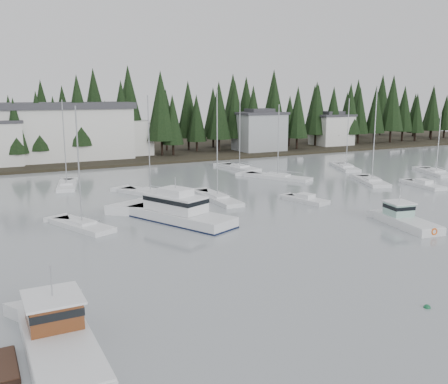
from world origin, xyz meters
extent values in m
plane|color=#8E9599|center=(0.00, 0.00, 0.00)|extent=(260.00, 260.00, 0.00)
cube|color=black|center=(0.00, 97.00, 0.00)|extent=(240.00, 54.00, 1.00)
cube|color=#999EA0|center=(36.00, 78.00, 4.50)|extent=(10.00, 8.00, 8.00)
cube|color=#38383D|center=(36.00, 78.00, 8.75)|extent=(10.60, 8.48, 0.50)
cube|color=#38383D|center=(36.00, 78.00, 9.35)|extent=(5.50, 4.40, 0.80)
cube|color=silver|center=(58.00, 80.00, 4.00)|extent=(9.00, 7.00, 7.00)
cube|color=#38383D|center=(58.00, 80.00, 7.75)|extent=(9.54, 7.42, 0.50)
cube|color=#38383D|center=(58.00, 80.00, 8.35)|extent=(4.95, 3.85, 0.80)
cube|color=silver|center=(-5.00, 82.00, 5.50)|extent=(24.00, 10.00, 10.00)
cube|color=#38383D|center=(-5.00, 82.00, 10.80)|extent=(25.00, 11.00, 1.20)
cube|color=silver|center=(7.00, 84.00, 4.00)|extent=(10.00, 8.00, 7.00)
cube|color=silver|center=(-18.53, 6.76, 0.11)|extent=(3.31, 9.90, 1.43)
cube|color=silver|center=(-18.53, 6.76, 0.88)|extent=(3.24, 9.70, 0.13)
cube|color=#4A1A0E|center=(-18.54, 8.74, 1.65)|extent=(2.71, 2.97, 1.54)
cube|color=white|center=(-18.54, 8.74, 2.47)|extent=(3.04, 3.37, 0.13)
cube|color=black|center=(-18.54, 8.74, 1.96)|extent=(2.77, 3.02, 0.44)
cylinder|color=#A5A8AD|center=(-18.54, 8.74, 3.41)|extent=(0.08, 0.08, 1.76)
cube|color=black|center=(-21.28, 6.76, -0.05)|extent=(1.32, 3.52, 0.60)
cube|color=silver|center=(-2.84, 29.24, 0.17)|extent=(8.65, 12.99, 1.82)
cube|color=black|center=(-2.84, 29.24, 0.03)|extent=(8.71, 13.06, 0.25)
cube|color=white|center=(-3.10, 29.81, 1.93)|extent=(5.56, 7.23, 1.65)
cube|color=black|center=(-3.10, 29.81, 2.33)|extent=(5.65, 7.32, 0.45)
cube|color=white|center=(-3.10, 29.81, 3.13)|extent=(3.45, 3.92, 0.74)
cylinder|color=#A5A8AD|center=(-3.10, 29.81, 4.03)|extent=(0.10, 0.10, 1.25)
cube|color=silver|center=(16.84, 16.95, 0.10)|extent=(4.03, 8.14, 1.27)
cube|color=silver|center=(16.84, 16.95, 0.78)|extent=(3.95, 7.98, 0.12)
cube|color=#92BFB1|center=(17.11, 18.49, 1.46)|extent=(2.60, 2.69, 1.36)
cube|color=white|center=(17.11, 18.49, 2.19)|extent=(2.93, 3.04, 0.12)
cube|color=black|center=(17.11, 18.49, 1.73)|extent=(2.66, 2.73, 0.39)
cylinder|color=#A5A8AD|center=(17.11, 18.49, 3.02)|extent=(0.08, 0.08, 1.56)
torus|color=#F2590C|center=(16.17, 13.11, 0.54)|extent=(0.69, 0.25, 0.68)
cube|color=silver|center=(-12.52, 31.42, -0.03)|extent=(5.40, 8.40, 1.05)
cube|color=white|center=(-12.52, 31.42, 0.62)|extent=(2.68, 3.20, 0.30)
cylinder|color=#A5A8AD|center=(-12.52, 31.42, 6.27)|extent=(0.14, 0.14, 11.54)
cube|color=silver|center=(31.23, 37.33, -0.03)|extent=(5.95, 9.00, 1.05)
cube|color=white|center=(31.23, 37.33, 0.62)|extent=(2.95, 3.46, 0.30)
cylinder|color=#A5A8AD|center=(31.23, 37.33, 7.37)|extent=(0.14, 0.14, 13.74)
cube|color=silver|center=(20.85, 47.06, -0.03)|extent=(7.62, 10.96, 1.05)
cube|color=white|center=(20.85, 47.06, 0.62)|extent=(3.48, 4.20, 0.30)
cylinder|color=#A5A8AD|center=(20.85, 47.06, 5.99)|extent=(0.14, 0.14, 10.98)
cube|color=silver|center=(5.35, 37.05, -0.03)|extent=(2.57, 10.11, 1.05)
cube|color=white|center=(5.35, 37.05, 0.62)|extent=(1.76, 3.45, 0.30)
cylinder|color=#A5A8AD|center=(5.35, 37.05, 7.07)|extent=(0.14, 0.14, 13.14)
cube|color=silver|center=(-9.95, 54.71, -0.03)|extent=(4.33, 9.12, 1.05)
cube|color=white|center=(-9.95, 54.71, 0.62)|extent=(2.34, 3.30, 0.30)
cylinder|color=#A5A8AD|center=(-9.95, 54.71, 6.41)|extent=(0.14, 0.14, 11.81)
cube|color=silver|center=(-1.13, 43.90, -0.03)|extent=(6.81, 9.78, 1.05)
cube|color=white|center=(-1.13, 43.90, 0.62)|extent=(3.19, 3.78, 0.30)
cylinder|color=#A5A8AD|center=(-1.13, 43.90, 6.74)|extent=(0.14, 0.14, 12.47)
cube|color=silver|center=(20.18, 58.26, -0.03)|extent=(4.04, 9.20, 1.05)
cube|color=white|center=(20.18, 58.26, 0.62)|extent=(2.43, 3.26, 0.30)
cylinder|color=#A5A8AD|center=(20.18, 58.26, 7.09)|extent=(0.14, 0.14, 13.17)
cube|color=silver|center=(37.12, 49.98, -0.03)|extent=(5.95, 9.05, 1.05)
cube|color=white|center=(37.12, 49.98, 0.62)|extent=(2.94, 3.47, 0.30)
cylinder|color=#A5A8AD|center=(37.12, 49.98, 6.37)|extent=(0.14, 0.14, 11.74)
cube|color=silver|center=(46.71, 38.83, -0.03)|extent=(5.73, 8.77, 1.05)
cube|color=white|center=(46.71, 38.83, 0.62)|extent=(2.88, 3.36, 0.30)
cylinder|color=#A5A8AD|center=(46.71, 38.83, 5.86)|extent=(0.14, 0.14, 10.72)
cube|color=silver|center=(14.62, 31.11, 0.05)|extent=(3.54, 6.23, 0.90)
cube|color=white|center=(14.62, 31.11, 0.75)|extent=(1.90, 2.18, 0.55)
cube|color=silver|center=(35.76, 31.69, 0.05)|extent=(3.13, 7.17, 0.90)
cube|color=white|center=(35.76, 31.69, 0.75)|extent=(1.78, 2.40, 0.55)
sphere|color=#145933|center=(2.97, 2.35, 0.00)|extent=(0.44, 0.44, 0.44)
camera|label=1|loc=(-21.74, -17.97, 13.33)|focal=40.00mm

